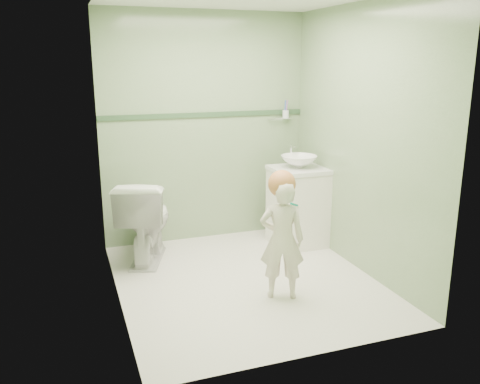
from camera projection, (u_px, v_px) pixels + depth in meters
name	position (u px, v px, depth m)	size (l,w,h in m)	color
ground	(246.00, 281.00, 4.47)	(2.50, 2.50, 0.00)	silver
room_shell	(246.00, 147.00, 4.17)	(2.50, 2.54, 2.40)	#84A474
trim_stripe	(205.00, 115.00, 5.26)	(2.20, 0.02, 0.05)	#335234
vanity	(298.00, 208.00, 5.28)	(0.52, 0.50, 0.80)	white
counter	(299.00, 170.00, 5.18)	(0.54, 0.52, 0.04)	white
basin	(299.00, 162.00, 5.16)	(0.37, 0.37, 0.13)	white
faucet	(291.00, 151.00, 5.30)	(0.03, 0.13, 0.18)	silver
cup_holder	(285.00, 114.00, 5.50)	(0.26, 0.07, 0.21)	silver
toilet	(145.00, 220.00, 4.86)	(0.46, 0.80, 0.82)	white
toddler	(282.00, 240.00, 4.05)	(0.36, 0.24, 0.99)	silver
hair_cap	(282.00, 184.00, 3.96)	(0.22, 0.22, 0.22)	#BB723D
teal_toothbrush	(293.00, 204.00, 3.84)	(0.11, 0.14, 0.08)	#037F6C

